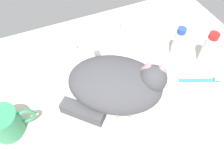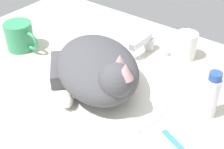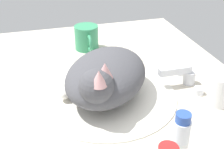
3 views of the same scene
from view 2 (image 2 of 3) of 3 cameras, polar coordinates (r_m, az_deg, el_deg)
ground_plane at (r=84.21cm, az=-2.50°, el=-3.12°), size 110.00×82.50×3.00cm
sink_basin at (r=83.05cm, az=-2.53°, el=-2.12°), size 37.65×37.65×0.73cm
faucet at (r=97.33cm, az=6.11°, el=5.54°), size 14.12×11.25×5.84cm
cat at (r=78.65cm, az=-2.57°, el=1.02°), size 34.26×32.05×13.96cm
coffee_mug at (r=101.33cm, az=-16.14°, el=6.60°), size 12.45×8.37×8.47cm
rinse_cup at (r=95.66cm, az=13.09°, el=5.09°), size 6.21×6.21×7.92cm
toothpaste_bottle at (r=74.91cm, az=17.26°, el=-3.77°), size 3.44×3.44×12.11cm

